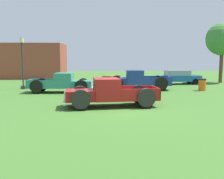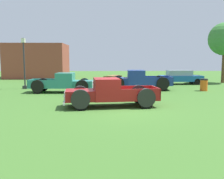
% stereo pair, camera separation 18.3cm
% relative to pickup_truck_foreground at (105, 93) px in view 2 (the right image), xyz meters
% --- Properties ---
extents(ground_plane, '(80.00, 80.00, 0.00)m').
position_rel_pickup_truck_foreground_xyz_m(ground_plane, '(0.90, -0.70, -0.71)').
color(ground_plane, '#3D6B28').
extents(pickup_truck_foreground, '(5.05, 2.40, 1.49)m').
position_rel_pickup_truck_foreground_xyz_m(pickup_truck_foreground, '(0.00, 0.00, 0.00)').
color(pickup_truck_foreground, maroon).
rests_on(pickup_truck_foreground, ground_plane).
extents(pickup_truck_behind_left, '(5.28, 2.26, 1.59)m').
position_rel_pickup_truck_foreground_xyz_m(pickup_truck_behind_left, '(2.39, 7.32, 0.05)').
color(pickup_truck_behind_left, navy).
rests_on(pickup_truck_behind_left, ground_plane).
extents(pickup_truck_behind_right, '(4.80, 1.96, 1.46)m').
position_rel_pickup_truck_foreground_xyz_m(pickup_truck_behind_right, '(-2.94, 5.80, -0.02)').
color(pickup_truck_behind_right, '#2D8475').
rests_on(pickup_truck_behind_right, ground_plane).
extents(sedan_distant_a, '(4.18, 1.83, 1.38)m').
position_rel_pickup_truck_foreground_xyz_m(sedan_distant_a, '(7.34, 11.70, 0.01)').
color(sedan_distant_a, '#195699').
rests_on(sedan_distant_a, ground_plane).
extents(lamp_post_far, '(0.36, 0.36, 4.25)m').
position_rel_pickup_truck_foreground_xyz_m(lamp_post_far, '(-6.77, 8.19, 1.52)').
color(lamp_post_far, '#2D2D33').
rests_on(lamp_post_far, ground_plane).
extents(picnic_table, '(2.11, 2.26, 0.78)m').
position_rel_pickup_truck_foreground_xyz_m(picnic_table, '(0.73, 13.16, -0.22)').
color(picnic_table, olive).
rests_on(picnic_table, ground_plane).
extents(trash_can, '(0.59, 0.59, 0.95)m').
position_rel_pickup_truck_foreground_xyz_m(trash_can, '(7.69, 6.45, -0.23)').
color(trash_can, orange).
rests_on(trash_can, ground_plane).
extents(brick_pavilion, '(7.46, 5.79, 4.42)m').
position_rel_pickup_truck_foreground_xyz_m(brick_pavilion, '(-9.01, 20.77, 1.50)').
color(brick_pavilion, brown).
rests_on(brick_pavilion, ground_plane).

